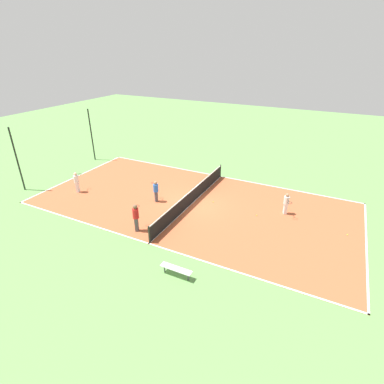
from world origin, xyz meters
The scene contains 14 objects.
ground_plane centered at (0.00, 0.00, 0.00)m, with size 80.00×80.00×0.00m, color #60934C.
court_surface centered at (0.00, 0.00, 0.01)m, with size 11.00×22.17×0.02m.
tennis_net centered at (0.00, 0.00, 0.58)m, with size 10.80×0.10×1.10m.
bench centered at (-7.02, -2.68, 0.39)m, with size 0.36×1.63×0.45m.
player_near_blue centered at (-0.91, 2.42, 0.92)m, with size 0.87×0.91×1.58m.
player_far_white centered at (1.45, -6.20, 0.87)m, with size 0.98×0.72×1.50m.
player_coach_red centered at (-4.65, 1.38, 1.06)m, with size 0.98×0.72×1.78m.
player_near_white centered at (-2.31, 8.60, 0.94)m, with size 0.99×0.61×1.61m.
tennis_ball_midcourt centered at (0.55, -10.03, 0.06)m, with size 0.07×0.07×0.07m, color #CCE033.
tennis_ball_far_baseline centered at (-3.34, 2.22, 0.06)m, with size 0.07×0.07×0.07m, color #CCE033.
tennis_ball_near_net centered at (0.33, -4.61, 0.06)m, with size 0.07×0.07×0.07m, color #CCE033.
tennis_ball_right_alley centered at (0.79, -1.30, 0.06)m, with size 0.07×0.07×0.07m, color #CCE033.
fence_post_back_left centered at (-3.86, 12.68, 2.46)m, with size 0.12×0.12×4.93m.
fence_post_back_right centered at (3.86, 12.68, 2.46)m, with size 0.12×0.12×4.93m.
Camera 1 is at (-16.80, -8.48, 10.09)m, focal length 28.00 mm.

